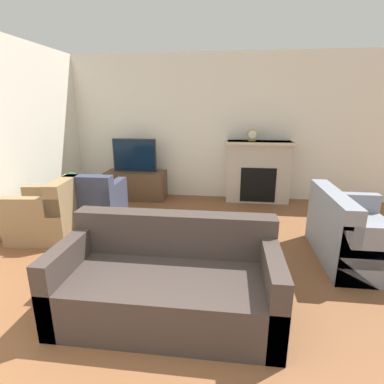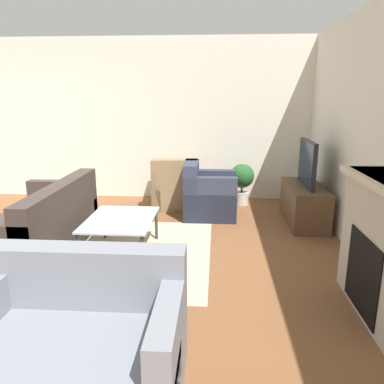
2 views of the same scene
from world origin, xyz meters
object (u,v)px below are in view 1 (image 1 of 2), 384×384
at_px(armchair_by_window, 47,216).
at_px(mantel_clock, 252,135).
at_px(armchair_accent, 98,205).
at_px(tv, 135,155).
at_px(coffee_table, 177,230).
at_px(couch_sectional, 169,282).
at_px(potted_plant, 72,187).
at_px(couch_loveseat, 354,236).

xyz_separation_m(armchair_by_window, mantel_clock, (2.86, 2.04, 0.95)).
bearing_deg(armchair_accent, tv, -98.20).
bearing_deg(tv, coffee_table, -62.30).
distance_m(couch_sectional, armchair_accent, 2.40).
relative_size(potted_plant, mantel_clock, 3.24).
height_order(couch_loveseat, coffee_table, couch_loveseat).
bearing_deg(couch_loveseat, mantel_clock, 26.20).
distance_m(couch_sectional, mantel_clock, 3.63).
bearing_deg(potted_plant, mantel_clock, 17.20).
bearing_deg(armchair_by_window, armchair_accent, 131.71).
relative_size(coffee_table, mantel_clock, 4.64).
relative_size(tv, coffee_table, 0.86).
relative_size(armchair_accent, potted_plant, 1.21).
bearing_deg(tv, potted_plant, -137.02).
bearing_deg(coffee_table, mantel_clock, 68.15).
relative_size(couch_loveseat, mantel_clock, 6.04).
xyz_separation_m(coffee_table, mantel_clock, (0.98, 2.45, 0.87)).
xyz_separation_m(couch_sectional, mantel_clock, (0.89, 3.38, 0.96)).
bearing_deg(potted_plant, couch_sectional, -48.12).
height_order(couch_sectional, potted_plant, couch_sectional).
relative_size(tv, armchair_accent, 1.02).
distance_m(couch_sectional, couch_loveseat, 2.30).
xyz_separation_m(couch_loveseat, potted_plant, (-4.15, 1.24, 0.13)).
xyz_separation_m(tv, mantel_clock, (2.20, 0.13, 0.39)).
bearing_deg(armchair_accent, armchair_by_window, 47.65).
height_order(tv, mantel_clock, mantel_clock).
bearing_deg(mantel_clock, armchair_by_window, -144.48).
xyz_separation_m(tv, potted_plant, (-0.88, -0.82, -0.43)).
distance_m(couch_loveseat, coffee_table, 2.08).
bearing_deg(tv, armchair_accent, -97.58).
bearing_deg(couch_loveseat, couch_sectional, 121.14).
relative_size(tv, potted_plant, 1.23).
xyz_separation_m(couch_sectional, couch_loveseat, (1.97, 1.19, 0.00)).
relative_size(tv, couch_loveseat, 0.66).
distance_m(armchair_by_window, potted_plant, 1.12).
distance_m(tv, armchair_by_window, 2.10).
relative_size(couch_sectional, armchair_by_window, 2.13).
xyz_separation_m(couch_loveseat, armchair_by_window, (-3.94, 0.15, 0.01)).
bearing_deg(armchair_accent, mantel_clock, -148.40).
relative_size(armchair_by_window, mantel_clock, 4.16).
bearing_deg(mantel_clock, tv, -176.54).
xyz_separation_m(couch_sectional, armchair_by_window, (-1.97, 1.34, 0.01)).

